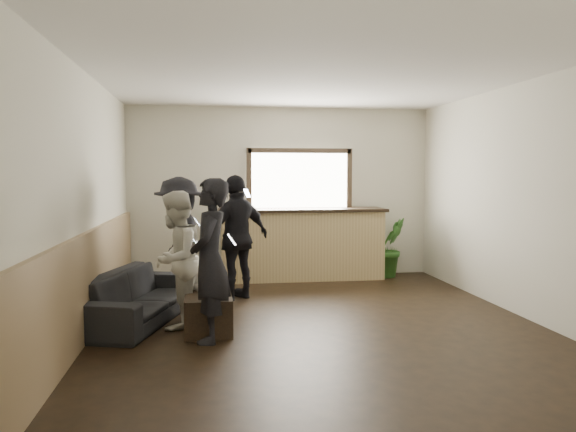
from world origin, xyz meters
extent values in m
cube|color=black|center=(0.00, 0.00, 0.00)|extent=(5.00, 6.00, 0.01)
cube|color=silver|center=(0.00, 0.00, 2.80)|extent=(5.00, 6.00, 0.01)
cube|color=beige|center=(0.00, 3.00, 1.40)|extent=(5.00, 0.01, 2.80)
cube|color=beige|center=(0.00, -3.00, 1.40)|extent=(5.00, 0.01, 2.80)
cube|color=beige|center=(-2.50, 0.00, 1.40)|extent=(0.01, 6.00, 2.80)
cube|color=beige|center=(2.50, 0.00, 1.40)|extent=(0.01, 6.00, 2.80)
cube|color=#917652|center=(-2.47, 0.00, 0.55)|extent=(0.06, 5.90, 1.10)
cube|color=tan|center=(0.30, 2.68, 0.55)|extent=(2.60, 0.60, 1.10)
cube|color=black|center=(0.30, 2.68, 1.12)|extent=(2.70, 0.68, 0.05)
cube|color=white|center=(0.30, 2.96, 1.60)|extent=(1.60, 0.06, 0.90)
cube|color=#3F3326|center=(0.30, 2.93, 2.09)|extent=(1.72, 0.08, 0.08)
cube|color=#3F3326|center=(-0.54, 2.93, 1.60)|extent=(0.08, 0.08, 1.06)
cube|color=#3F3326|center=(1.14, 2.93, 1.60)|extent=(0.08, 0.08, 1.06)
imported|color=black|center=(-2.02, 0.35, 0.29)|extent=(1.33, 2.14, 0.58)
cube|color=black|center=(-1.22, -0.10, 0.20)|extent=(0.51, 0.91, 0.40)
imported|color=silver|center=(-1.32, 0.02, 0.45)|extent=(0.12, 0.12, 0.09)
imported|color=silver|center=(-1.12, -0.19, 0.44)|extent=(0.12, 0.12, 0.09)
imported|color=#2D6623|center=(1.77, 2.65, 0.49)|extent=(0.64, 0.57, 0.99)
imported|color=black|center=(-1.20, -0.55, 0.83)|extent=(0.50, 0.67, 1.66)
cube|color=black|center=(-0.98, -0.59, 1.04)|extent=(0.10, 0.09, 0.12)
cube|color=white|center=(-0.98, -0.59, 1.05)|extent=(0.09, 0.08, 0.11)
imported|color=silver|center=(-1.57, 0.03, 0.76)|extent=(0.79, 0.89, 1.52)
cube|color=black|center=(-1.37, -0.04, 0.99)|extent=(0.11, 0.10, 0.12)
cube|color=white|center=(-1.37, -0.05, 1.00)|extent=(0.09, 0.09, 0.11)
imported|color=black|center=(-1.57, 0.98, 0.84)|extent=(0.83, 1.18, 1.67)
cube|color=black|center=(-1.36, 1.02, 1.09)|extent=(0.10, 0.09, 0.12)
cube|color=white|center=(-1.36, 1.02, 1.09)|extent=(0.09, 0.08, 0.11)
imported|color=black|center=(-0.82, 1.37, 0.85)|extent=(1.06, 0.89, 1.69)
cube|color=black|center=(-0.70, 1.19, 1.45)|extent=(0.11, 0.12, 0.12)
cube|color=white|center=(-0.70, 1.18, 1.45)|extent=(0.10, 0.10, 0.11)
camera|label=1|loc=(-1.22, -6.24, 1.70)|focal=35.00mm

